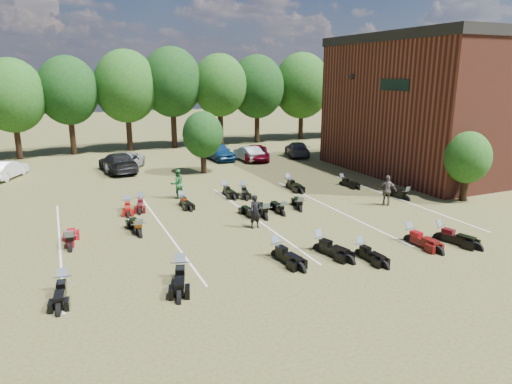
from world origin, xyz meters
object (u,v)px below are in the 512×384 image
person_black (255,212)px  motorcycle_14 (141,206)px  car_4 (219,152)px  motorcycle_3 (277,257)px  person_grey (387,190)px  motorcycle_7 (71,250)px  person_green (177,184)px  motorcycle_0 (64,292)px

person_black → motorcycle_14: 8.00m
car_4 → motorcycle_3: 23.50m
car_4 → person_black: size_ratio=2.57×
person_grey → motorcycle_7: bearing=41.5°
person_grey → motorcycle_3: bearing=66.6°
person_green → motorcycle_0: (-7.13, -11.03, -0.95)m
person_grey → motorcycle_0: size_ratio=0.85×
person_grey → motorcycle_0: person_grey is taller
motorcycle_14 → person_grey: bearing=-10.3°
motorcycle_0 → motorcycle_7: motorcycle_7 is taller
person_black → person_grey: bearing=3.1°
person_black → car_4: bearing=75.6°
car_4 → motorcycle_0: (-13.97, -22.65, -0.77)m
person_green → motorcycle_0: person_green is taller
person_black → person_green: person_green is taller
person_green → motorcycle_3: bearing=88.0°
motorcycle_0 → person_grey: bearing=19.9°
motorcycle_7 → motorcycle_0: bearing=88.6°
person_green → motorcycle_7: person_green is taller
person_green → motorcycle_7: 9.55m
motorcycle_0 → motorcycle_3: 8.64m
person_green → motorcycle_0: bearing=47.5°
motorcycle_0 → motorcycle_14: size_ratio=1.03×
motorcycle_0 → motorcycle_7: bearing=91.1°
person_black → motorcycle_3: (-0.71, -3.94, -0.88)m
car_4 → motorcycle_14: car_4 is taller
person_green → person_black: bearing=97.3°
person_black → motorcycle_7: (-8.93, 0.58, -0.88)m
motorcycle_14 → person_green: bearing=33.0°
person_black → motorcycle_7: bearing=175.6°
motorcycle_3 → person_green: bearing=89.1°
motorcycle_3 → motorcycle_7: (-8.22, 4.52, 0.00)m
person_green → person_grey: 13.06m
motorcycle_7 → car_4: bearing=-122.2°
person_black → motorcycle_14: (-4.74, 6.38, -0.88)m
motorcycle_0 → motorcycle_3: (8.64, -0.22, 0.00)m
car_4 → motorcycle_0: size_ratio=2.05×
car_4 → motorcycle_14: bearing=-131.5°
person_green → motorcycle_14: person_green is taller
motorcycle_0 → motorcycle_14: (4.62, 10.10, 0.00)m
person_black → motorcycle_14: size_ratio=0.82×
motorcycle_14 → car_4: bearing=66.0°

